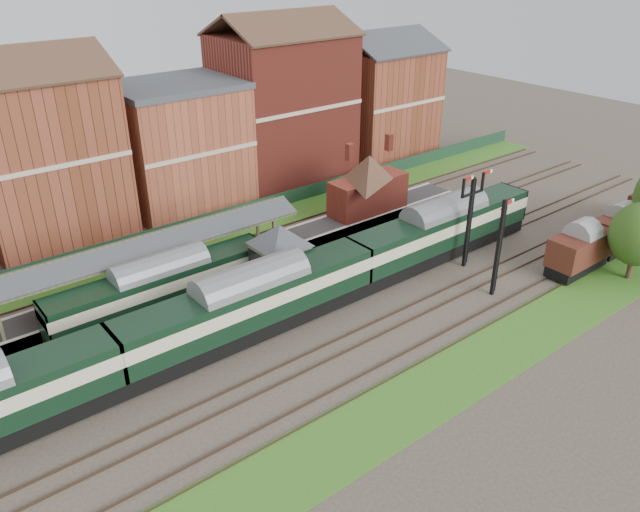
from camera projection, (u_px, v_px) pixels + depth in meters
ground at (337, 299)px, 48.44m from camera, size 160.00×160.00×0.00m
grass_back at (230, 231)px, 59.57m from camera, size 90.00×4.50×0.06m
grass_front at (457, 374)px, 40.07m from camera, size 90.00×5.00×0.06m
fence at (219, 217)px, 60.63m from camera, size 90.00×0.12×1.50m
platform at (217, 266)px, 52.23m from camera, size 55.00×3.40×1.00m
signal_box at (280, 259)px, 47.58m from camera, size 5.40×5.40×6.00m
brick_hut at (358, 252)px, 52.92m from camera, size 3.20×2.64×2.94m
station_building at (368, 183)px, 60.06m from camera, size 8.10×8.10×5.90m
canopy at (144, 242)px, 47.05m from camera, size 26.00×3.89×4.08m
semaphore_bracket at (470, 216)px, 51.24m from camera, size 3.60×0.25×8.18m
semaphore_siding at (499, 247)px, 47.21m from camera, size 1.23×0.25×8.00m
town_backdrop at (177, 139)px, 62.55m from camera, size 69.00×10.00×16.00m
dmu_train at (252, 302)px, 42.96m from camera, size 58.82×3.09×4.52m
platform_railcar at (162, 286)px, 45.63m from camera, size 17.03×2.69×3.92m
goods_van_a at (579, 250)px, 51.48m from camera, size 5.96×2.58×3.62m
goods_van_b at (619, 230)px, 55.08m from camera, size 5.75×2.49×3.49m
tree_far at (639, 235)px, 49.53m from camera, size 4.54×4.54×6.62m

